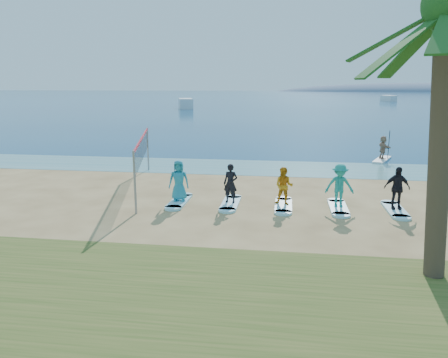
# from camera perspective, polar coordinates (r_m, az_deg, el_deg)

# --- Properties ---
(ground) EXTENTS (600.00, 600.00, 0.00)m
(ground) POSITION_cam_1_polar(r_m,az_deg,el_deg) (16.43, 2.58, -5.34)
(ground) COLOR tan
(ground) RESTS_ON ground
(shallow_water) EXTENTS (600.00, 600.00, 0.00)m
(shallow_water) POSITION_cam_1_polar(r_m,az_deg,el_deg) (26.60, 4.87, 1.50)
(shallow_water) COLOR teal
(shallow_water) RESTS_ON ground
(ocean) EXTENTS (600.00, 600.00, 0.00)m
(ocean) POSITION_cam_1_polar(r_m,az_deg,el_deg) (175.66, 7.96, 10.58)
(ocean) COLOR navy
(ocean) RESTS_ON ground
(island_ridge) EXTENTS (220.00, 56.00, 18.00)m
(island_ridge) POSITION_cam_1_polar(r_m,az_deg,el_deg) (329.17, 25.26, 10.30)
(island_ridge) COLOR slate
(island_ridge) RESTS_ON ground
(volleyball_net) EXTENTS (2.39, 8.79, 2.50)m
(volleyball_net) POSITION_cam_1_polar(r_m,az_deg,el_deg) (21.51, -10.64, 3.88)
(volleyball_net) COLOR gray
(volleyball_net) RESTS_ON ground
(paddleboard) EXTENTS (1.74, 3.05, 0.12)m
(paddleboard) POSITION_cam_1_polar(r_m,az_deg,el_deg) (30.86, 19.95, 2.40)
(paddleboard) COLOR silver
(paddleboard) RESTS_ON ground
(paddleboarder) EXTENTS (0.79, 1.47, 1.52)m
(paddleboarder) POSITION_cam_1_polar(r_m,az_deg,el_deg) (30.74, 20.06, 3.90)
(paddleboarder) COLOR tan
(paddleboarder) RESTS_ON paddleboard
(boat_offshore_a) EXTENTS (4.55, 7.50, 2.05)m
(boat_offshore_a) POSITION_cam_1_polar(r_m,az_deg,el_deg) (91.46, -5.03, 9.15)
(boat_offshore_a) COLOR silver
(boat_offshore_a) RESTS_ON ground
(boat_offshore_b) EXTENTS (3.73, 6.52, 1.75)m
(boat_offshore_b) POSITION_cam_1_polar(r_m,az_deg,el_deg) (137.25, 20.66, 9.46)
(boat_offshore_b) COLOR silver
(boat_offshore_b) RESTS_ON ground
(surfboard_0) EXTENTS (0.70, 2.20, 0.09)m
(surfboard_0) POSITION_cam_1_polar(r_m,az_deg,el_deg) (18.86, -5.86, -2.92)
(surfboard_0) COLOR #9DE5F4
(surfboard_0) RESTS_ON ground
(student_0) EXTENTS (0.91, 0.64, 1.74)m
(student_0) POSITION_cam_1_polar(r_m,az_deg,el_deg) (18.64, -5.92, -0.20)
(student_0) COLOR teal
(student_0) RESTS_ON surfboard_0
(surfboard_1) EXTENTS (0.70, 2.20, 0.09)m
(surfboard_1) POSITION_cam_1_polar(r_m,az_deg,el_deg) (18.45, 0.85, -3.20)
(surfboard_1) COLOR #9DE5F4
(surfboard_1) RESTS_ON ground
(student_1) EXTENTS (0.66, 0.50, 1.64)m
(student_1) POSITION_cam_1_polar(r_m,az_deg,el_deg) (18.24, 0.86, -0.58)
(student_1) COLOR black
(student_1) RESTS_ON surfboard_1
(surfboard_2) EXTENTS (0.70, 2.20, 0.09)m
(surfboard_2) POSITION_cam_1_polar(r_m,az_deg,el_deg) (18.31, 7.77, -3.44)
(surfboard_2) COLOR #9DE5F4
(surfboard_2) RESTS_ON ground
(student_2) EXTENTS (0.86, 0.72, 1.56)m
(student_2) POSITION_cam_1_polar(r_m,az_deg,el_deg) (18.10, 7.84, -0.92)
(student_2) COLOR orange
(student_2) RESTS_ON surfboard_2
(surfboard_3) EXTENTS (0.70, 2.20, 0.09)m
(surfboard_3) POSITION_cam_1_polar(r_m,az_deg,el_deg) (18.43, 14.70, -3.63)
(surfboard_3) COLOR #9DE5F4
(surfboard_3) RESTS_ON ground
(student_3) EXTENTS (1.15, 0.68, 1.76)m
(student_3) POSITION_cam_1_polar(r_m,az_deg,el_deg) (18.21, 14.86, -0.83)
(student_3) COLOR teal
(student_3) RESTS_ON surfboard_3
(surfboard_4) EXTENTS (0.70, 2.20, 0.09)m
(surfboard_4) POSITION_cam_1_polar(r_m,az_deg,el_deg) (18.82, 21.44, -3.76)
(surfboard_4) COLOR #9DE5F4
(surfboard_4) RESTS_ON ground
(student_4) EXTENTS (1.03, 0.48, 1.71)m
(student_4) POSITION_cam_1_polar(r_m,az_deg,el_deg) (18.60, 21.66, -1.09)
(student_4) COLOR black
(student_4) RESTS_ON surfboard_4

